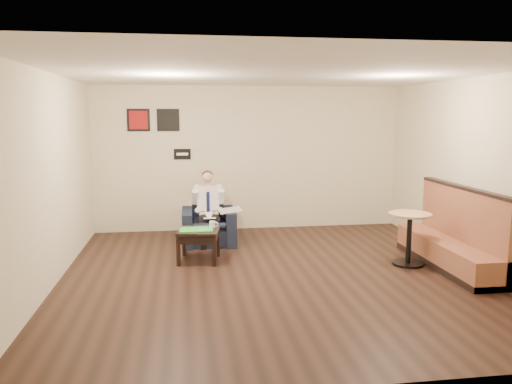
{
  "coord_description": "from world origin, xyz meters",
  "views": [
    {
      "loc": [
        -1.26,
        -6.69,
        2.23
      ],
      "look_at": [
        -0.12,
        1.2,
        1.01
      ],
      "focal_mm": 35.0,
      "sensor_mm": 36.0,
      "label": 1
    }
  ],
  "objects": [
    {
      "name": "banquette",
      "position": [
        2.59,
        0.02,
        0.59
      ],
      "size": [
        0.55,
        2.31,
        1.18
      ],
      "primitive_type": "cube",
      "color": "brown",
      "rests_on": "ground"
    },
    {
      "name": "seating_sign",
      "position": [
        -1.3,
        2.98,
        1.5
      ],
      "size": [
        0.32,
        0.02,
        0.2
      ],
      "primitive_type": "cube",
      "color": "black",
      "rests_on": "wall_back"
    },
    {
      "name": "seated_man",
      "position": [
        -0.87,
        1.79,
        0.61
      ],
      "size": [
        0.59,
        0.87,
        1.22
      ],
      "primitive_type": null,
      "rotation": [
        0.0,
        0.0,
        -0.01
      ],
      "color": "silver",
      "rests_on": "armchair"
    },
    {
      "name": "cafe_table",
      "position": [
        2.06,
        0.2,
        0.4
      ],
      "size": [
        0.74,
        0.74,
        0.79
      ],
      "primitive_type": "cylinder",
      "rotation": [
        0.0,
        0.0,
        -0.19
      ],
      "color": "tan",
      "rests_on": "ground"
    },
    {
      "name": "wall_left",
      "position": [
        -3.0,
        0.0,
        1.4
      ],
      "size": [
        0.02,
        6.0,
        2.8
      ],
      "primitive_type": "cube",
      "color": "#F1E8C5",
      "rests_on": "ground"
    },
    {
      "name": "coffee_mug",
      "position": [
        -0.85,
        0.95,
        0.55
      ],
      "size": [
        0.1,
        0.1,
        0.11
      ],
      "primitive_type": "cylinder",
      "rotation": [
        0.0,
        0.0,
        -0.16
      ],
      "color": "white",
      "rests_on": "side_table"
    },
    {
      "name": "art_print_right",
      "position": [
        -1.55,
        2.98,
        2.15
      ],
      "size": [
        0.42,
        0.03,
        0.42
      ],
      "primitive_type": "cube",
      "color": "black",
      "rests_on": "wall_back"
    },
    {
      "name": "ceiling",
      "position": [
        0.0,
        0.0,
        2.8
      ],
      "size": [
        6.0,
        6.0,
        0.02
      ],
      "primitive_type": "cube",
      "color": "white",
      "rests_on": "wall_back"
    },
    {
      "name": "wall_front",
      "position": [
        0.0,
        -3.0,
        1.4
      ],
      "size": [
        6.0,
        0.02,
        2.8
      ],
      "primitive_type": "cube",
      "color": "#F1E8C5",
      "rests_on": "ground"
    },
    {
      "name": "smartphone",
      "position": [
        -0.99,
        1.01,
        0.5
      ],
      "size": [
        0.17,
        0.12,
        0.01
      ],
      "primitive_type": "cube",
      "rotation": [
        0.0,
        0.0,
        -0.34
      ],
      "color": "black",
      "rests_on": "side_table"
    },
    {
      "name": "ground",
      "position": [
        0.0,
        0.0,
        0.0
      ],
      "size": [
        6.0,
        6.0,
        0.0
      ],
      "primitive_type": "plane",
      "color": "black",
      "rests_on": "ground"
    },
    {
      "name": "art_print_left",
      "position": [
        -2.1,
        2.98,
        2.15
      ],
      "size": [
        0.42,
        0.03,
        0.42
      ],
      "primitive_type": "cube",
      "color": "#9F1313",
      "rests_on": "wall_back"
    },
    {
      "name": "armchair",
      "position": [
        -0.87,
        1.9,
        0.44
      ],
      "size": [
        0.92,
        0.92,
        0.89
      ],
      "primitive_type": "cube",
      "rotation": [
        0.0,
        0.0,
        -0.01
      ],
      "color": "black",
      "rests_on": "ground"
    },
    {
      "name": "wall_right",
      "position": [
        3.0,
        0.0,
        1.4
      ],
      "size": [
        0.02,
        6.0,
        2.8
      ],
      "primitive_type": "cube",
      "color": "#F1E8C5",
      "rests_on": "ground"
    },
    {
      "name": "side_table",
      "position": [
        -1.07,
        0.85,
        0.25
      ],
      "size": [
        0.7,
        0.7,
        0.5
      ],
      "primitive_type": "cube",
      "rotation": [
        0.0,
        0.0,
        -0.16
      ],
      "color": "black",
      "rests_on": "ground"
    },
    {
      "name": "wall_back",
      "position": [
        0.0,
        3.0,
        1.4
      ],
      "size": [
        6.0,
        0.02,
        2.8
      ],
      "primitive_type": "cube",
      "color": "#F1E8C5",
      "rests_on": "ground"
    },
    {
      "name": "green_folder",
      "position": [
        -1.11,
        0.83,
        0.5
      ],
      "size": [
        0.51,
        0.37,
        0.01
      ],
      "primitive_type": "cube",
      "rotation": [
        0.0,
        0.0,
        -0.03
      ],
      "color": "green",
      "rests_on": "side_table"
    },
    {
      "name": "lap_papers",
      "position": [
        -0.87,
        1.69,
        0.55
      ],
      "size": [
        0.22,
        0.3,
        0.01
      ],
      "primitive_type": "cube",
      "rotation": [
        0.0,
        0.0,
        0.06
      ],
      "color": "white",
      "rests_on": "seated_man"
    },
    {
      "name": "newspaper",
      "position": [
        -0.49,
        1.8,
        0.6
      ],
      "size": [
        0.41,
        0.5,
        0.01
      ],
      "primitive_type": "cube",
      "rotation": [
        0.0,
        0.0,
        0.04
      ],
      "color": "silver",
      "rests_on": "armchair"
    }
  ]
}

